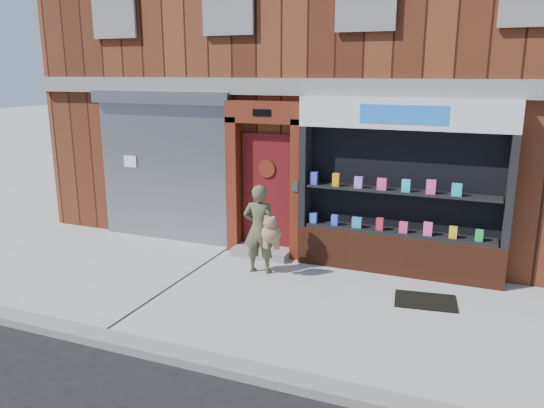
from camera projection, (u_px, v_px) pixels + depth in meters
The scene contains 8 objects.
ground at pixel (264, 296), 8.30m from camera, with size 80.00×80.00×0.00m, color #9E9E99.
curb at pixel (194, 359), 6.36m from camera, with size 60.00×0.30×0.12m, color gray.
building at pixel (360, 46), 12.71m from camera, with size 12.00×8.16×8.00m.
shutter_bay at pixel (164, 158), 10.71m from camera, with size 3.10×0.30×3.04m.
red_door_bay at pixel (265, 179), 9.89m from camera, with size 1.52×0.58×2.90m.
pharmacy_bay at pixel (400, 196), 8.96m from camera, with size 3.50×0.41×3.00m.
woman at pixel (261, 229), 9.08m from camera, with size 0.76×0.57×1.56m.
doormat at pixel (425, 301), 8.09m from camera, with size 0.92×0.64×0.02m, color black.
Camera 1 is at (3.02, -7.09, 3.42)m, focal length 35.00 mm.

